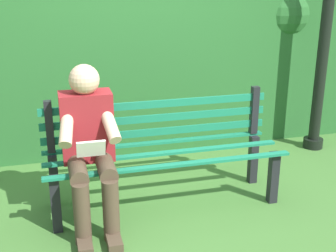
% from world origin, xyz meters
% --- Properties ---
extents(ground, '(60.00, 60.00, 0.00)m').
position_xyz_m(ground, '(0.00, 0.00, 0.00)').
color(ground, '#3D6B2D').
extents(park_bench, '(1.88, 0.54, 0.88)m').
position_xyz_m(park_bench, '(0.00, -0.09, 0.45)').
color(park_bench, black).
rests_on(park_bench, ground).
extents(person_seated, '(0.44, 0.73, 1.19)m').
position_xyz_m(person_seated, '(0.59, 0.10, 0.63)').
color(person_seated, maroon).
rests_on(person_seated, ground).
extents(hedge_backdrop, '(5.43, 0.77, 1.69)m').
position_xyz_m(hedge_backdrop, '(-0.07, -1.47, 0.84)').
color(hedge_backdrop, '#265B28').
rests_on(hedge_backdrop, ground).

